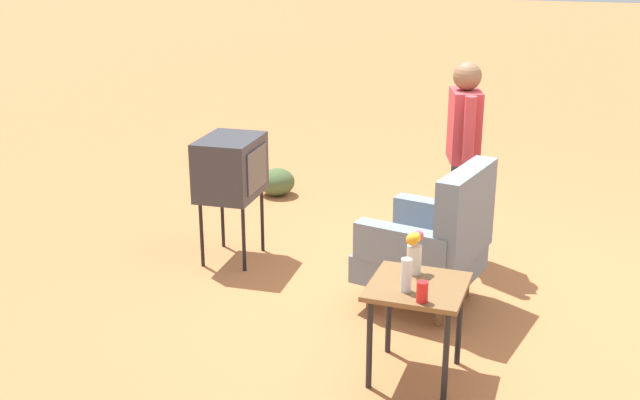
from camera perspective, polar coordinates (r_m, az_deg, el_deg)
ground_plane at (r=6.04m, az=8.90°, el=-6.43°), size 60.00×60.00×0.00m
armchair at (r=5.58m, az=8.33°, el=-3.01°), size 0.90×0.91×1.06m
side_table at (r=4.67m, az=7.10°, el=-7.11°), size 0.56×0.56×0.61m
tv_on_stand at (r=6.30m, az=-6.53°, el=2.34°), size 0.63×0.48×1.03m
person_standing at (r=6.27m, az=10.39°, el=3.55°), size 0.55×0.32×1.64m
bottle_short_clear at (r=4.50m, az=6.31°, el=-5.47°), size 0.06×0.06×0.20m
soda_can_red at (r=4.40m, az=7.47°, el=-6.66°), size 0.07×0.07×0.12m
flower_vase at (r=4.72m, az=6.90°, el=-3.68°), size 0.14×0.10×0.27m
shrub_mid at (r=8.07m, az=-3.16°, el=1.33°), size 0.37×0.37×0.28m
shrub_far at (r=9.36m, az=-7.74°, el=3.76°), size 0.43×0.43×0.33m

